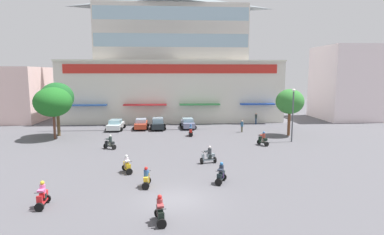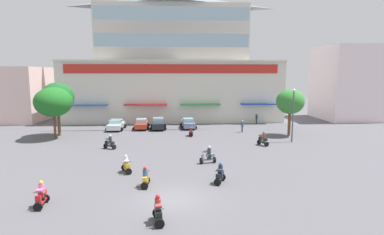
{
  "view_description": "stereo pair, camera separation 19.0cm",
  "coord_description": "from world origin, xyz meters",
  "px_view_note": "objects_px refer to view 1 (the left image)",
  "views": [
    {
      "loc": [
        -0.29,
        -19.11,
        7.89
      ],
      "look_at": [
        2.11,
        16.23,
        2.93
      ],
      "focal_mm": 29.77,
      "sensor_mm": 36.0,
      "label": 1
    },
    {
      "loc": [
        -0.1,
        -19.12,
        7.89
      ],
      "look_at": [
        2.11,
        16.23,
        2.93
      ],
      "focal_mm": 29.77,
      "sensor_mm": 36.0,
      "label": 2
    }
  ],
  "objects_px": {
    "parked_car_0": "(116,125)",
    "scooter_rider_3": "(209,156)",
    "plaza_tree_0": "(57,98)",
    "plaza_tree_2": "(53,102)",
    "parked_car_1": "(141,124)",
    "scooter_rider_0": "(43,196)",
    "scooter_rider_1": "(191,131)",
    "scooter_rider_6": "(221,175)",
    "pedestrian_1": "(242,125)",
    "scooter_rider_7": "(263,139)",
    "pedestrian_0": "(256,118)",
    "scooter_rider_2": "(110,143)",
    "scooter_rider_5": "(160,212)",
    "scooter_rider_8": "(127,165)",
    "parked_car_3": "(188,123)",
    "plaza_tree_1": "(290,102)",
    "streetlamp_near": "(293,111)",
    "scooter_rider_9": "(146,178)",
    "parked_car_2": "(158,124)"
  },
  "relations": [
    {
      "from": "pedestrian_0",
      "to": "pedestrian_1",
      "type": "relative_size",
      "value": 1.06
    },
    {
      "from": "parked_car_3",
      "to": "plaza_tree_0",
      "type": "bearing_deg",
      "value": -165.38
    },
    {
      "from": "scooter_rider_6",
      "to": "pedestrian_0",
      "type": "xyz_separation_m",
      "value": [
        9.64,
        26.13,
        0.37
      ]
    },
    {
      "from": "scooter_rider_5",
      "to": "scooter_rider_2",
      "type": "bearing_deg",
      "value": 108.72
    },
    {
      "from": "scooter_rider_3",
      "to": "streetlamp_near",
      "type": "height_order",
      "value": "streetlamp_near"
    },
    {
      "from": "parked_car_1",
      "to": "scooter_rider_0",
      "type": "xyz_separation_m",
      "value": [
        -3.4,
        -26.51,
        -0.07
      ]
    },
    {
      "from": "plaza_tree_1",
      "to": "parked_car_3",
      "type": "distance_m",
      "value": 14.4
    },
    {
      "from": "parked_car_2",
      "to": "streetlamp_near",
      "type": "relative_size",
      "value": 0.66
    },
    {
      "from": "parked_car_1",
      "to": "scooter_rider_0",
      "type": "relative_size",
      "value": 2.68
    },
    {
      "from": "scooter_rider_0",
      "to": "streetlamp_near",
      "type": "bearing_deg",
      "value": 37.72
    },
    {
      "from": "parked_car_3",
      "to": "scooter_rider_5",
      "type": "height_order",
      "value": "scooter_rider_5"
    },
    {
      "from": "scooter_rider_3",
      "to": "scooter_rider_7",
      "type": "distance_m",
      "value": 9.45
    },
    {
      "from": "pedestrian_0",
      "to": "scooter_rider_7",
      "type": "bearing_deg",
      "value": -102.18
    },
    {
      "from": "scooter_rider_5",
      "to": "pedestrian_0",
      "type": "xyz_separation_m",
      "value": [
        13.85,
        32.04,
        0.38
      ]
    },
    {
      "from": "scooter_rider_3",
      "to": "scooter_rider_2",
      "type": "bearing_deg",
      "value": 148.32
    },
    {
      "from": "scooter_rider_9",
      "to": "streetlamp_near",
      "type": "xyz_separation_m",
      "value": [
        15.69,
        13.72,
        3.0
      ]
    },
    {
      "from": "scooter_rider_0",
      "to": "scooter_rider_9",
      "type": "xyz_separation_m",
      "value": [
        5.89,
        2.96,
        -0.04
      ]
    },
    {
      "from": "pedestrian_1",
      "to": "scooter_rider_0",
      "type": "bearing_deg",
      "value": -126.65
    },
    {
      "from": "parked_car_0",
      "to": "parked_car_2",
      "type": "xyz_separation_m",
      "value": [
        5.87,
        0.19,
        0.06
      ]
    },
    {
      "from": "scooter_rider_0",
      "to": "scooter_rider_6",
      "type": "xyz_separation_m",
      "value": [
        11.21,
        3.43,
        -0.04
      ]
    },
    {
      "from": "scooter_rider_2",
      "to": "pedestrian_1",
      "type": "relative_size",
      "value": 0.93
    },
    {
      "from": "scooter_rider_0",
      "to": "scooter_rider_1",
      "type": "height_order",
      "value": "scooter_rider_0"
    },
    {
      "from": "plaza_tree_2",
      "to": "pedestrian_1",
      "type": "height_order",
      "value": "plaza_tree_2"
    },
    {
      "from": "plaza_tree_1",
      "to": "scooter_rider_0",
      "type": "relative_size",
      "value": 3.74
    },
    {
      "from": "parked_car_0",
      "to": "scooter_rider_3",
      "type": "relative_size",
      "value": 2.73
    },
    {
      "from": "scooter_rider_6",
      "to": "pedestrian_1",
      "type": "distance_m",
      "value": 20.54
    },
    {
      "from": "parked_car_3",
      "to": "scooter_rider_6",
      "type": "distance_m",
      "value": 23.14
    },
    {
      "from": "scooter_rider_6",
      "to": "plaza_tree_1",
      "type": "bearing_deg",
      "value": 56.15
    },
    {
      "from": "scooter_rider_5",
      "to": "plaza_tree_0",
      "type": "bearing_deg",
      "value": 118.79
    },
    {
      "from": "parked_car_2",
      "to": "scooter_rider_2",
      "type": "relative_size",
      "value": 2.63
    },
    {
      "from": "plaza_tree_2",
      "to": "scooter_rider_8",
      "type": "relative_size",
      "value": 4.25
    },
    {
      "from": "scooter_rider_7",
      "to": "scooter_rider_5",
      "type": "bearing_deg",
      "value": -121.38
    },
    {
      "from": "parked_car_1",
      "to": "parked_car_3",
      "type": "bearing_deg",
      "value": 0.35
    },
    {
      "from": "scooter_rider_3",
      "to": "streetlamp_near",
      "type": "bearing_deg",
      "value": 37.33
    },
    {
      "from": "pedestrian_0",
      "to": "parked_car_3",
      "type": "bearing_deg",
      "value": -164.37
    },
    {
      "from": "scooter_rider_0",
      "to": "scooter_rider_8",
      "type": "xyz_separation_m",
      "value": [
        4.1,
        6.31,
        -0.06
      ]
    },
    {
      "from": "parked_car_3",
      "to": "scooter_rider_6",
      "type": "bearing_deg",
      "value": -87.19
    },
    {
      "from": "plaza_tree_2",
      "to": "scooter_rider_9",
      "type": "height_order",
      "value": "plaza_tree_2"
    },
    {
      "from": "plaza_tree_1",
      "to": "scooter_rider_2",
      "type": "relative_size",
      "value": 3.86
    },
    {
      "from": "parked_car_0",
      "to": "scooter_rider_5",
      "type": "distance_m",
      "value": 29.2
    },
    {
      "from": "plaza_tree_1",
      "to": "pedestrian_1",
      "type": "height_order",
      "value": "plaza_tree_1"
    },
    {
      "from": "scooter_rider_8",
      "to": "streetlamp_near",
      "type": "relative_size",
      "value": 0.24
    },
    {
      "from": "scooter_rider_7",
      "to": "pedestrian_0",
      "type": "relative_size",
      "value": 0.91
    },
    {
      "from": "plaza_tree_2",
      "to": "parked_car_0",
      "type": "xyz_separation_m",
      "value": [
        6.33,
        5.57,
        -3.73
      ]
    },
    {
      "from": "pedestrian_0",
      "to": "streetlamp_near",
      "type": "height_order",
      "value": "streetlamp_near"
    },
    {
      "from": "parked_car_1",
      "to": "scooter_rider_0",
      "type": "bearing_deg",
      "value": -97.32
    },
    {
      "from": "scooter_rider_1",
      "to": "scooter_rider_6",
      "type": "bearing_deg",
      "value": -86.5
    },
    {
      "from": "parked_car_3",
      "to": "pedestrian_0",
      "type": "relative_size",
      "value": 2.36
    },
    {
      "from": "plaza_tree_0",
      "to": "plaza_tree_2",
      "type": "relative_size",
      "value": 1.08
    },
    {
      "from": "plaza_tree_2",
      "to": "parked_car_1",
      "type": "height_order",
      "value": "plaza_tree_2"
    }
  ]
}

